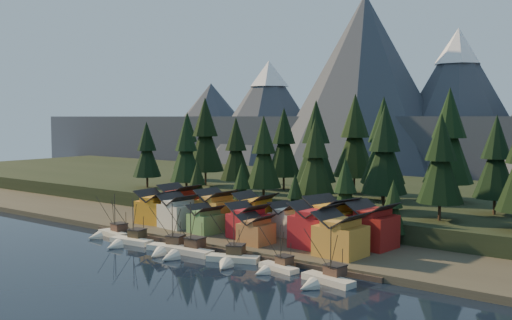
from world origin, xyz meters
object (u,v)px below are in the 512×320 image
Objects in this scene: house_front_0 at (156,206)px; house_back_0 at (179,201)px; boat_5 at (275,262)px; boat_3 at (184,245)px; boat_2 at (168,242)px; boat_4 at (231,252)px; boat_0 at (109,228)px; boat_1 at (127,235)px; house_front_1 at (178,210)px; boat_6 at (324,273)px; house_back_1 at (216,207)px.

house_back_0 reaches higher than house_front_0.
boat_5 is 1.02× the size of house_back_0.
boat_3 is 1.34× the size of boat_5.
boat_4 is (17.25, 0.97, 0.01)m from boat_2.
boat_0 is at bearing 160.38° from boat_2.
house_back_0 is at bearing 74.06° from house_front_0.
house_back_0 is at bearing 116.39° from boat_2.
boat_4 is (30.04, 1.50, 0.01)m from boat_1.
house_front_1 is at bearing 62.27° from boat_0.
boat_3 reaches higher than boat_1.
house_back_0 is at bearing 167.96° from boat_6.
house_front_1 reaches higher than boat_5.
boat_5 is at bearing -19.43° from boat_4.
boat_4 is 43.98m from house_back_0.
house_front_1 is (8.70, -0.67, -0.12)m from house_front_0.
house_front_1 is (-52.72, 16.87, 3.87)m from boat_6.
boat_2 reaches higher than house_front_0.
boat_5 is (27.95, 1.28, -0.33)m from boat_2.
boat_4 is 42.02m from house_front_0.
boat_6 is 64.97m from house_back_0.
house_back_1 is (17.65, 20.34, 4.22)m from boat_0.
boat_0 is 0.96× the size of boat_1.
boat_0 is 1.01× the size of boat_6.
boat_3 reaches higher than boat_2.
boat_6 is (34.78, -0.59, -0.15)m from boat_3.
boat_5 is 0.85× the size of boat_6.
boat_3 is at bearing -36.55° from house_front_0.
house_front_0 is at bearing 92.78° from boat_0.
boat_5 is at bearing -3.17° from boat_1.
house_back_0 is (-37.22, 23.01, 4.42)m from boat_4.
house_back_1 reaches higher than boat_2.
boat_6 is at bearing -4.00° from boat_3.
house_front_1 is 10.66m from house_back_0.
boat_2 is 1.28× the size of house_back_1.
house_back_1 is (-22.84, 21.91, 4.31)m from boat_4.
boat_1 is at bearing -74.05° from house_back_0.
boat_6 is at bearing -25.35° from boat_4.
boat_4 is at bearing 2.13° from boat_3.
house_back_0 reaches higher than boat_5.
house_front_1 is (10.47, 13.61, 3.71)m from boat_0.
boat_6 is (12.01, -1.99, 0.28)m from boat_5.
house_front_0 is at bearing 110.86° from boat_1.
boat_3 is 1.11× the size of boat_4.
boat_2 is at bearing 3.61° from boat_0.
house_back_1 is at bearing 90.33° from boat_2.
boat_3 is 31.81m from house_front_0.
house_back_1 is (14.38, -1.10, -0.11)m from house_back_0.
boat_6 is at bearing -14.41° from boat_2.
house_front_0 is at bearing -153.08° from house_back_1.
house_front_1 is (-40.71, 14.87, 4.15)m from boat_5.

